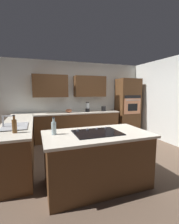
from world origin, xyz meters
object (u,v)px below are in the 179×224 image
wall_oven (128,107)px  blender (88,108)px  mixing_bowl (69,111)px  sink_unit (14,126)px  dish_soap_bottle (14,126)px  oil_bottle (54,128)px  cooktop (97,132)px  kettle (104,109)px

wall_oven → blender: size_ratio=6.22×
blender → mixing_bowl: size_ratio=1.55×
sink_unit → dish_soap_bottle: dish_soap_bottle is taller
dish_soap_bottle → sink_unit: bearing=-83.0°
sink_unit → blender: blender is taller
mixing_bowl → oil_bottle: (0.77, 2.51, 0.05)m
wall_oven → sink_unit: size_ratio=2.93×
sink_unit → cooktop: (-1.34, 0.93, -0.01)m
mixing_bowl → kettle: kettle is taller
wall_oven → mixing_bowl: (2.25, 0.01, -0.07)m
sink_unit → mixing_bowl: bearing=-129.8°
wall_oven → kettle: 1.00m
wall_oven → mixing_bowl: size_ratio=9.62×
sink_unit → kettle: (-2.68, -1.71, 0.07)m
mixing_bowl → dish_soap_bottle: (1.37, 2.19, 0.06)m
cooktop → kettle: bearing=-116.8°
wall_oven → oil_bottle: size_ratio=7.27×
wall_oven → oil_bottle: (3.02, 2.53, -0.01)m
dish_soap_bottle → oil_bottle: size_ratio=1.07×
cooktop → oil_bottle: oil_bottle is taller
sink_unit → oil_bottle: oil_bottle is taller
kettle → oil_bottle: 3.22m
sink_unit → wall_oven: bearing=-154.8°
mixing_bowl → kettle: (-1.25, 0.00, 0.03)m
mixing_bowl → dish_soap_bottle: bearing=58.0°
kettle → cooktop: bearing=63.2°
oil_bottle → blender: bearing=-119.4°
dish_soap_bottle → oil_bottle: 0.68m
cooktop → blender: bearing=-105.5°
wall_oven → dish_soap_bottle: (3.62, 2.21, -0.00)m
sink_unit → cooktop: sink_unit is taller
blender → oil_bottle: bearing=60.6°
cooktop → blender: (-0.73, -2.65, 0.13)m
blender → mixing_bowl: blender is taller
wall_oven → dish_soap_bottle: wall_oven is taller
mixing_bowl → dish_soap_bottle: size_ratio=0.71×
kettle → dish_soap_bottle: (2.62, 2.19, 0.04)m
wall_oven → blender: bearing=0.5°
dish_soap_bottle → wall_oven: bearing=-148.6°
sink_unit → blender: size_ratio=2.12×
sink_unit → mixing_bowl: size_ratio=3.29×
cooktop → mixing_bowl: (-0.08, -2.65, 0.05)m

